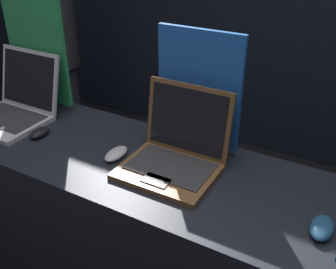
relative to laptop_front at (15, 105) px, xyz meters
The scene contains 9 objects.
display_counter 0.96m from the laptop_front, ahead, with size 2.10×0.56×0.87m.
laptop_front is the anchor object (origin of this frame).
mouse_front 0.24m from the laptop_front, 18.99° to the right, with size 0.06×0.10×0.03m.
promo_stand_front 0.26m from the laptop_front, 90.00° to the left, with size 0.34×0.07×0.52m.
laptop_middle 0.83m from the laptop_front, ahead, with size 0.34×0.32×0.29m.
mouse_middle 0.60m from the laptop_front, ahead, with size 0.06×0.12×0.03m.
promo_stand_middle 0.87m from the laptop_front, 12.77° to the left, with size 0.34×0.07×0.47m.
mouse_back 1.38m from the laptop_front, ahead, with size 0.07×0.12×0.03m.
person_bystander 1.02m from the laptop_front, 123.34° to the left, with size 0.30×0.30×1.60m.
Camera 1 is at (0.59, -0.76, 1.69)m, focal length 42.00 mm.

